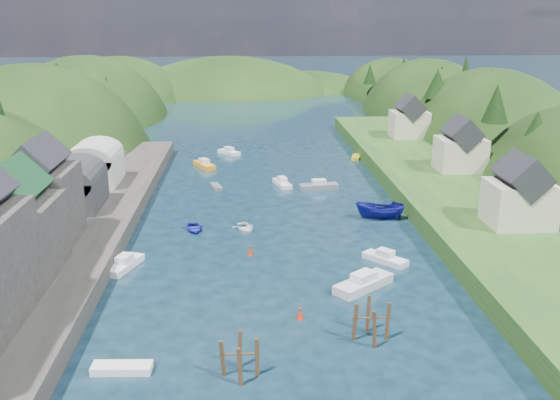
{
  "coord_description": "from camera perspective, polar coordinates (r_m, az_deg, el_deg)",
  "views": [
    {
      "loc": [
        -4.14,
        -44.28,
        25.79
      ],
      "look_at": [
        0.0,
        28.0,
        4.0
      ],
      "focal_mm": 40.0,
      "sensor_mm": 36.0,
      "label": 1
    }
  ],
  "objects": [
    {
      "name": "far_hills",
      "position": [
        221.4,
        -1.86,
        7.23
      ],
      "size": [
        103.0,
        68.0,
        44.0
      ],
      "color": "black",
      "rests_on": "ground"
    },
    {
      "name": "moored_boats",
      "position": [
        70.59,
        -0.04,
        -4.09
      ],
      "size": [
        36.28,
        91.38,
        2.45
      ],
      "color": "silver",
      "rests_on": "ground"
    },
    {
      "name": "ground",
      "position": [
        97.83,
        -0.74,
        1.46
      ],
      "size": [
        600.0,
        600.0,
        0.0
      ],
      "primitive_type": "plane",
      "color": "black",
      "rests_on": "ground"
    },
    {
      "name": "quay_left",
      "position": [
        71.7,
        -19.2,
        -4.45
      ],
      "size": [
        12.0,
        110.0,
        2.0
      ],
      "primitive_type": "cube",
      "color": "#2D2B28",
      "rests_on": "ground"
    },
    {
      "name": "boat_sheds",
      "position": [
        88.51,
        -17.5,
        2.56
      ],
      "size": [
        7.0,
        21.0,
        7.5
      ],
      "color": "#2D2D30",
      "rests_on": "quay_left"
    },
    {
      "name": "hillside_right",
      "position": [
        133.21,
        18.49,
        1.43
      ],
      "size": [
        36.0,
        245.56,
        48.0
      ],
      "color": "black",
      "rests_on": "ground"
    },
    {
      "name": "piling_cluster_far",
      "position": [
        52.48,
        8.34,
        -11.19
      ],
      "size": [
        3.25,
        3.03,
        3.85
      ],
      "color": "#382314",
      "rests_on": "ground"
    },
    {
      "name": "hill_trees",
      "position": [
        109.42,
        -1.26,
        9.02
      ],
      "size": [
        91.88,
        147.56,
        12.38
      ],
      "color": "black",
      "rests_on": "ground"
    },
    {
      "name": "channel_buoy_near",
      "position": [
        55.57,
        1.85,
        -10.35
      ],
      "size": [
        0.7,
        0.7,
        1.1
      ],
      "color": "#AE250D",
      "rests_on": "ground"
    },
    {
      "name": "piling_cluster_near",
      "position": [
        47.5,
        -3.67,
        -14.46
      ],
      "size": [
        3.02,
        2.84,
        3.54
      ],
      "color": "#382314",
      "rests_on": "ground"
    },
    {
      "name": "right_bank_cottages",
      "position": [
        100.04,
        15.59,
        4.63
      ],
      "size": [
        9.0,
        59.24,
        8.41
      ],
      "color": "beige",
      "rests_on": "terrace_right"
    },
    {
      "name": "hillside_left",
      "position": [
        130.54,
        -21.39,
        0.55
      ],
      "size": [
        44.0,
        245.56,
        52.0
      ],
      "color": "black",
      "rests_on": "ground"
    },
    {
      "name": "channel_buoy_far",
      "position": [
        69.46,
        -2.72,
        -4.64
      ],
      "size": [
        0.7,
        0.7,
        1.1
      ],
      "color": "#AE250D",
      "rests_on": "ground"
    },
    {
      "name": "terrace_right",
      "position": [
        92.5,
        15.21,
        0.73
      ],
      "size": [
        16.0,
        120.0,
        2.4
      ],
      "primitive_type": "cube",
      "color": "#234719",
      "rests_on": "ground"
    }
  ]
}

